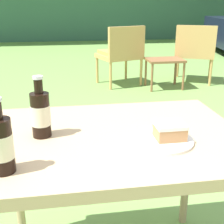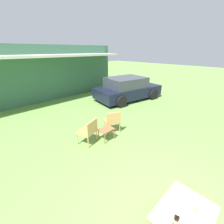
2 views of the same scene
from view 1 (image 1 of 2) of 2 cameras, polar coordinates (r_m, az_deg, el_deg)
The scene contains 8 objects.
wicker_chair_cushioned at distance 4.41m, azimuth 1.66°, elevation 10.92°, with size 0.67×0.63×0.82m.
wicker_chair_plain at distance 4.71m, azimuth 14.93°, elevation 10.89°, with size 0.69×0.66×0.82m.
garden_side_table at distance 4.33m, azimuth 9.63°, elevation 8.84°, with size 0.48×0.37×0.40m.
patio_table at distance 1.17m, azimuth 0.77°, elevation -7.06°, with size 0.93×0.70×0.69m.
cake_on_plate at distance 1.09m, azimuth 9.76°, elevation -4.24°, with size 0.22×0.22×0.07m.
cola_bottle_near at distance 1.12m, azimuth -12.93°, elevation -0.28°, with size 0.07×0.07×0.22m.
cola_bottle_far at distance 0.92m, azimuth -19.67°, elevation -5.58°, with size 0.07×0.07×0.22m.
fork at distance 1.08m, azimuth 6.46°, elevation -5.37°, with size 0.19×0.04×0.01m.
Camera 1 is at (-0.18, -1.03, 1.15)m, focal length 50.00 mm.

